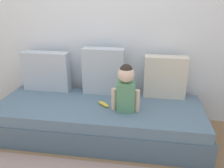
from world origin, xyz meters
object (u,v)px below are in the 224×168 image
(throw_pillow_center, at_px, (104,71))
(banana, at_px, (104,104))
(throw_pillow_right, at_px, (165,77))
(throw_pillow_left, at_px, (47,71))
(couch, at_px, (99,119))
(toddler, at_px, (126,87))

(throw_pillow_center, distance_m, banana, 0.45)
(throw_pillow_right, bearing_deg, throw_pillow_left, 180.00)
(couch, xyz_separation_m, throw_pillow_left, (-0.72, 0.33, 0.43))
(throw_pillow_left, relative_size, throw_pillow_right, 1.19)
(throw_pillow_left, distance_m, throw_pillow_center, 0.72)
(throw_pillow_left, xyz_separation_m, throw_pillow_right, (1.45, 0.00, 0.00))
(banana, bearing_deg, throw_pillow_left, 155.47)
(throw_pillow_left, height_order, banana, throw_pillow_left)
(couch, height_order, throw_pillow_right, throw_pillow_right)
(couch, distance_m, throw_pillow_right, 0.91)
(throw_pillow_right, relative_size, banana, 2.86)
(throw_pillow_left, xyz_separation_m, toddler, (1.03, -0.42, 0.01))
(throw_pillow_left, relative_size, banana, 3.40)
(throw_pillow_left, distance_m, banana, 0.89)
(couch, xyz_separation_m, throw_pillow_right, (0.72, 0.33, 0.43))
(couch, height_order, toddler, toddler)
(throw_pillow_center, height_order, toddler, throw_pillow_center)
(throw_pillow_right, bearing_deg, banana, -151.36)
(throw_pillow_left, relative_size, toddler, 1.15)
(throw_pillow_center, height_order, throw_pillow_right, throw_pillow_center)
(couch, distance_m, toddler, 0.55)
(couch, relative_size, toddler, 4.66)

